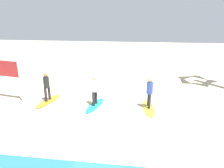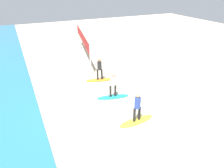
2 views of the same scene
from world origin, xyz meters
name	(u,v)px [view 1 (image 1 of 2)]	position (x,y,z in m)	size (l,w,h in m)	color
ground_plane	(99,120)	(0.00, 0.00, 0.00)	(60.00, 60.00, 0.00)	beige
surfboard_yellow	(149,108)	(-2.38, -1.57, 0.04)	(2.10, 0.56, 0.09)	yellow
surfer_yellow	(150,91)	(-2.38, -1.57, 1.04)	(0.32, 0.46, 1.64)	#232328
surfboard_teal	(95,105)	(0.53, -1.54, 0.04)	(2.10, 0.56, 0.09)	teal
surfer_teal	(94,88)	(0.53, -1.54, 1.04)	(0.32, 0.45, 1.64)	#232328
surfboard_orange	(48,101)	(3.32, -1.76, 0.04)	(2.10, 0.56, 0.09)	orange
surfer_orange	(47,85)	(3.32, -1.76, 1.04)	(0.32, 0.45, 1.64)	#232328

